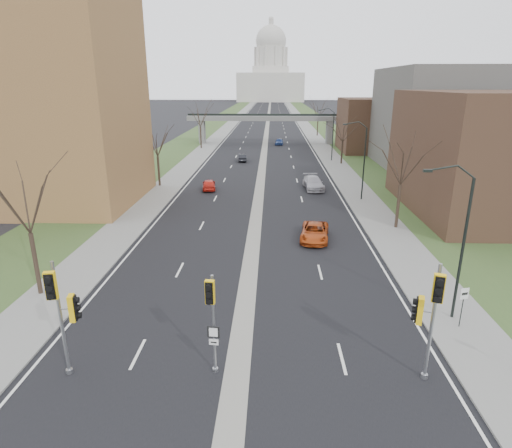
# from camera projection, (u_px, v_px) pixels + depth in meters

# --- Properties ---
(ground) EXTENTS (700.00, 700.00, 0.00)m
(ground) POSITION_uv_depth(u_px,v_px,m) (236.00, 384.00, 18.98)
(ground) COLOR black
(ground) RESTS_ON ground
(road_surface) EXTENTS (20.00, 600.00, 0.01)m
(road_surface) POSITION_uv_depth(u_px,v_px,m) (268.00, 119.00, 161.36)
(road_surface) COLOR black
(road_surface) RESTS_ON ground
(median_strip) EXTENTS (1.20, 600.00, 0.02)m
(median_strip) POSITION_uv_depth(u_px,v_px,m) (268.00, 119.00, 161.36)
(median_strip) COLOR gray
(median_strip) RESTS_ON ground
(sidewalk_right) EXTENTS (4.00, 600.00, 0.12)m
(sidewalk_right) POSITION_uv_depth(u_px,v_px,m) (300.00, 119.00, 160.92)
(sidewalk_right) COLOR gray
(sidewalk_right) RESTS_ON ground
(sidewalk_left) EXTENTS (4.00, 600.00, 0.12)m
(sidewalk_left) POSITION_uv_depth(u_px,v_px,m) (237.00, 119.00, 161.76)
(sidewalk_left) COLOR gray
(sidewalk_left) RESTS_ON ground
(grass_verge_right) EXTENTS (8.00, 600.00, 0.10)m
(grass_verge_right) POSITION_uv_depth(u_px,v_px,m) (316.00, 119.00, 160.72)
(grass_verge_right) COLOR #2F4922
(grass_verge_right) RESTS_ON ground
(grass_verge_left) EXTENTS (8.00, 600.00, 0.10)m
(grass_verge_left) POSITION_uv_depth(u_px,v_px,m) (221.00, 119.00, 161.97)
(grass_verge_left) COLOR #2F4922
(grass_verge_left) RESTS_ON ground
(apartment_building) EXTENTS (25.00, 16.00, 22.00)m
(apartment_building) POSITION_uv_depth(u_px,v_px,m) (11.00, 100.00, 44.92)
(apartment_building) COLOR olive
(apartment_building) RESTS_ON ground
(commercial_block_near) EXTENTS (16.00, 20.00, 12.00)m
(commercial_block_near) POSITION_uv_depth(u_px,v_px,m) (496.00, 154.00, 42.84)
(commercial_block_near) COLOR #483321
(commercial_block_near) RESTS_ON ground
(commercial_block_mid) EXTENTS (18.00, 22.00, 15.00)m
(commercial_block_mid) POSITION_uv_depth(u_px,v_px,m) (446.00, 119.00, 65.02)
(commercial_block_mid) COLOR #57554F
(commercial_block_mid) RESTS_ON ground
(commercial_block_far) EXTENTS (14.00, 14.00, 10.00)m
(commercial_block_far) POSITION_uv_depth(u_px,v_px,m) (377.00, 125.00, 83.09)
(commercial_block_far) COLOR #483321
(commercial_block_far) RESTS_ON ground
(pedestrian_bridge) EXTENTS (34.00, 3.00, 6.45)m
(pedestrian_bridge) POSITION_uv_depth(u_px,v_px,m) (265.00, 121.00, 93.40)
(pedestrian_bridge) COLOR slate
(pedestrian_bridge) RESTS_ON ground
(capitol) EXTENTS (48.00, 42.00, 55.75)m
(capitol) POSITION_uv_depth(u_px,v_px,m) (271.00, 75.00, 316.91)
(capitol) COLOR beige
(capitol) RESTS_ON ground
(streetlight_near) EXTENTS (2.61, 0.20, 8.70)m
(streetlight_near) POSITION_uv_depth(u_px,v_px,m) (455.00, 200.00, 22.12)
(streetlight_near) COLOR black
(streetlight_near) RESTS_ON sidewalk_right
(streetlight_mid) EXTENTS (2.61, 0.20, 8.70)m
(streetlight_mid) POSITION_uv_depth(u_px,v_px,m) (359.00, 139.00, 46.80)
(streetlight_mid) COLOR black
(streetlight_mid) RESTS_ON sidewalk_right
(streetlight_far) EXTENTS (2.61, 0.20, 8.70)m
(streetlight_far) POSITION_uv_depth(u_px,v_px,m) (329.00, 120.00, 71.48)
(streetlight_far) COLOR black
(streetlight_far) RESTS_ON sidewalk_right
(tree_left_a) EXTENTS (7.20, 7.20, 9.40)m
(tree_left_a) POSITION_uv_depth(u_px,v_px,m) (23.00, 193.00, 24.95)
(tree_left_a) COLOR #382B21
(tree_left_a) RESTS_ON sidewalk_left
(tree_left_b) EXTENTS (6.75, 6.75, 8.81)m
(tree_left_b) POSITION_uv_depth(u_px,v_px,m) (156.00, 138.00, 53.56)
(tree_left_b) COLOR #382B21
(tree_left_b) RESTS_ON sidewalk_left
(tree_left_c) EXTENTS (7.65, 7.65, 9.99)m
(tree_left_c) POSITION_uv_depth(u_px,v_px,m) (200.00, 113.00, 85.57)
(tree_left_c) COLOR #382B21
(tree_left_c) RESTS_ON sidewalk_left
(tree_right_a) EXTENTS (7.20, 7.20, 9.40)m
(tree_right_a) POSITION_uv_depth(u_px,v_px,m) (403.00, 156.00, 37.33)
(tree_right_a) COLOR #382B21
(tree_right_a) RESTS_ON sidewalk_right
(tree_right_b) EXTENTS (6.30, 6.30, 8.22)m
(tree_right_b) POSITION_uv_depth(u_px,v_px,m) (343.00, 128.00, 68.91)
(tree_right_b) COLOR #382B21
(tree_right_b) RESTS_ON sidewalk_right
(tree_right_c) EXTENTS (7.65, 7.65, 9.99)m
(tree_right_c) POSITION_uv_depth(u_px,v_px,m) (318.00, 107.00, 106.50)
(tree_right_c) COLOR #382B21
(tree_right_c) RESTS_ON sidewalk_right
(signal_pole_left) EXTENTS (0.94, 1.14, 5.58)m
(signal_pole_left) POSITION_uv_depth(u_px,v_px,m) (62.00, 304.00, 18.38)
(signal_pole_left) COLOR gray
(signal_pole_left) RESTS_ON ground
(signal_pole_median) EXTENTS (0.57, 0.81, 4.89)m
(signal_pole_median) POSITION_uv_depth(u_px,v_px,m) (212.00, 309.00, 18.48)
(signal_pole_median) COLOR gray
(signal_pole_median) RESTS_ON ground
(signal_pole_right) EXTENTS (0.94, 1.24, 5.63)m
(signal_pole_right) POSITION_uv_depth(u_px,v_px,m) (430.00, 307.00, 18.09)
(signal_pole_right) COLOR gray
(signal_pole_right) RESTS_ON ground
(speed_limit_sign) EXTENTS (0.48, 0.17, 2.31)m
(speed_limit_sign) POSITION_uv_depth(u_px,v_px,m) (463.00, 300.00, 22.76)
(speed_limit_sign) COLOR black
(speed_limit_sign) RESTS_ON sidewalk_right
(car_left_near) EXTENTS (2.12, 4.14, 1.35)m
(car_left_near) POSITION_uv_depth(u_px,v_px,m) (209.00, 184.00, 53.52)
(car_left_near) COLOR red
(car_left_near) RESTS_ON ground
(car_left_far) EXTENTS (1.64, 3.93, 1.26)m
(car_left_far) POSITION_uv_depth(u_px,v_px,m) (242.00, 158.00, 73.15)
(car_left_far) COLOR black
(car_left_far) RESTS_ON ground
(car_right_near) EXTENTS (2.92, 5.19, 1.37)m
(car_right_near) POSITION_uv_depth(u_px,v_px,m) (315.00, 232.00, 36.29)
(car_right_near) COLOR #AB3F12
(car_right_near) RESTS_ON ground
(car_right_mid) EXTENTS (2.65, 5.62, 1.59)m
(car_right_mid) POSITION_uv_depth(u_px,v_px,m) (313.00, 183.00, 53.76)
(car_right_mid) COLOR #A09EA5
(car_right_mid) RESTS_ON ground
(car_right_far) EXTENTS (1.96, 4.15, 1.37)m
(car_right_far) POSITION_uv_depth(u_px,v_px,m) (279.00, 142.00, 92.82)
(car_right_far) COLOR navy
(car_right_far) RESTS_ON ground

